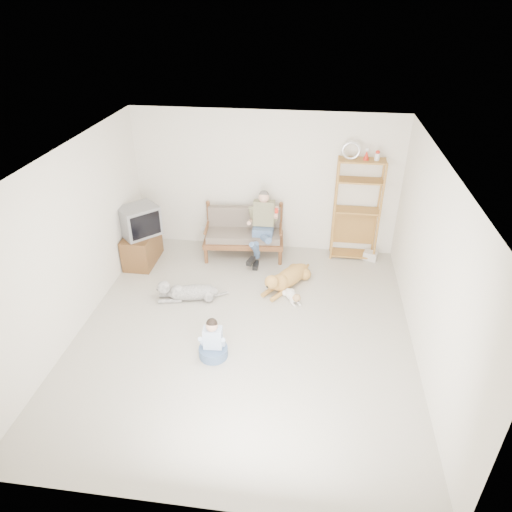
# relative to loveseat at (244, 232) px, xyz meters

# --- Properties ---
(floor) EXTENTS (5.50, 5.50, 0.00)m
(floor) POSITION_rel_loveseat_xyz_m (0.35, -2.35, -0.49)
(floor) COLOR beige
(floor) RESTS_ON ground
(ceiling) EXTENTS (5.50, 5.50, 0.00)m
(ceiling) POSITION_rel_loveseat_xyz_m (0.35, -2.35, 2.21)
(ceiling) COLOR white
(ceiling) RESTS_ON ground
(wall_back) EXTENTS (5.00, 0.00, 5.00)m
(wall_back) POSITION_rel_loveseat_xyz_m (0.35, 0.40, 0.86)
(wall_back) COLOR silver
(wall_back) RESTS_ON ground
(wall_front) EXTENTS (5.00, 0.00, 5.00)m
(wall_front) POSITION_rel_loveseat_xyz_m (0.35, -5.10, 0.86)
(wall_front) COLOR silver
(wall_front) RESTS_ON ground
(wall_left) EXTENTS (0.00, 5.50, 5.50)m
(wall_left) POSITION_rel_loveseat_xyz_m (-2.15, -2.35, 0.86)
(wall_left) COLOR silver
(wall_left) RESTS_ON ground
(wall_right) EXTENTS (0.00, 5.50, 5.50)m
(wall_right) POSITION_rel_loveseat_xyz_m (2.85, -2.35, 0.86)
(wall_right) COLOR silver
(wall_right) RESTS_ON ground
(loveseat) EXTENTS (1.56, 0.83, 0.95)m
(loveseat) POSITION_rel_loveseat_xyz_m (0.00, 0.00, 0.00)
(loveseat) COLOR brown
(loveseat) RESTS_ON ground
(man) EXTENTS (0.52, 0.74, 1.20)m
(man) POSITION_rel_loveseat_xyz_m (0.35, -0.23, 0.14)
(man) COLOR slate
(man) RESTS_ON loveseat
(etagere) EXTENTS (0.86, 0.38, 2.26)m
(etagere) POSITION_rel_loveseat_xyz_m (2.08, 0.20, 0.51)
(etagere) COLOR #A57F34
(etagere) RESTS_ON ground
(book_stack) EXTENTS (0.30, 0.26, 0.16)m
(book_stack) POSITION_rel_loveseat_xyz_m (2.44, 0.11, -0.41)
(book_stack) COLOR silver
(book_stack) RESTS_ON ground
(tv_stand) EXTENTS (0.50, 0.90, 0.60)m
(tv_stand) POSITION_rel_loveseat_xyz_m (-1.87, -0.54, -0.19)
(tv_stand) COLOR brown
(tv_stand) RESTS_ON ground
(crt_tv) EXTENTS (0.83, 0.83, 0.54)m
(crt_tv) POSITION_rel_loveseat_xyz_m (-1.84, -0.55, 0.39)
(crt_tv) COLOR slate
(crt_tv) RESTS_ON tv_stand
(wall_outlet) EXTENTS (0.12, 0.02, 0.08)m
(wall_outlet) POSITION_rel_loveseat_xyz_m (-0.90, 0.39, -0.19)
(wall_outlet) COLOR white
(wall_outlet) RESTS_ON ground
(golden_retriever) EXTENTS (0.83, 1.22, 0.42)m
(golden_retriever) POSITION_rel_loveseat_xyz_m (0.89, -1.03, -0.32)
(golden_retriever) COLOR #C69344
(golden_retriever) RESTS_ON ground
(shaggy_dog) EXTENTS (1.22, 0.47, 0.37)m
(shaggy_dog) POSITION_rel_loveseat_xyz_m (-0.73, -1.63, -0.34)
(shaggy_dog) COLOR white
(shaggy_dog) RESTS_ON ground
(terrier) EXTENTS (0.34, 0.51, 0.21)m
(terrier) POSITION_rel_loveseat_xyz_m (1.04, -1.44, -0.40)
(terrier) COLOR white
(terrier) RESTS_ON ground
(child) EXTENTS (0.41, 0.41, 0.65)m
(child) POSITION_rel_loveseat_xyz_m (0.00, -2.91, -0.25)
(child) COLOR slate
(child) RESTS_ON ground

